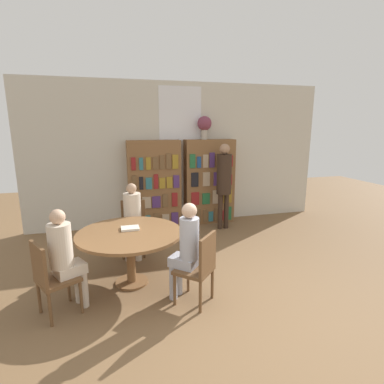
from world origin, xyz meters
name	(u,v)px	position (x,y,z in m)	size (l,w,h in m)	color
ground_plane	(259,325)	(0.00, 0.00, 0.00)	(16.00, 16.00, 0.00)	brown
wall_back	(180,154)	(0.00, 3.74, 1.51)	(6.40, 0.07, 3.00)	beige
bookshelf_left	(155,185)	(-0.60, 3.54, 0.91)	(1.08, 0.34, 1.82)	brown
bookshelf_right	(209,182)	(0.60, 3.54, 0.91)	(1.08, 0.34, 1.82)	brown
flower_vase	(204,125)	(0.48, 3.55, 2.13)	(0.30, 0.30, 0.48)	#B7AD9E
reading_table	(130,239)	(-1.27, 1.27, 0.64)	(1.39, 1.39, 0.74)	brown
chair_near_camera	(50,276)	(-2.17, 0.76, 0.49)	(0.54, 0.54, 0.89)	brown
chair_left_side	(133,224)	(-1.15, 2.29, 0.49)	(0.44, 0.44, 0.89)	brown
chair_far_side	(200,265)	(-0.51, 0.57, 0.49)	(0.57, 0.57, 0.89)	brown
seated_reader_left	(132,216)	(-1.17, 2.11, 0.69)	(0.31, 0.39, 1.22)	beige
seated_reader_right	(186,247)	(-0.64, 0.69, 0.69)	(0.39, 0.39, 1.24)	#B2B7C6
seated_reader_back	(65,254)	(-2.01, 0.85, 0.69)	(0.40, 0.38, 1.22)	beige
librarian_standing	(224,178)	(0.75, 3.04, 1.08)	(0.30, 0.57, 1.76)	#332319
open_book_on_table	(130,228)	(-1.25, 1.37, 0.75)	(0.24, 0.18, 0.03)	silver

